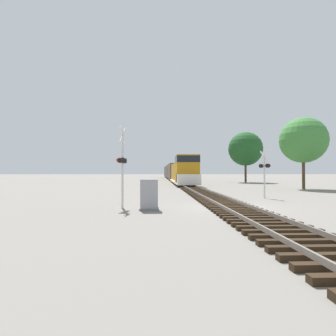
# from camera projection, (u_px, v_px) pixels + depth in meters

# --- Properties ---
(ground_plane) EXTENTS (400.00, 400.00, 0.00)m
(ground_plane) POSITION_uv_depth(u_px,v_px,m) (229.00, 207.00, 14.52)
(ground_plane) COLOR slate
(rail_track_bed) EXTENTS (2.60, 160.00, 0.31)m
(rail_track_bed) POSITION_uv_depth(u_px,v_px,m) (229.00, 205.00, 14.53)
(rail_track_bed) COLOR black
(rail_track_bed) RESTS_ON ground
(freight_train) EXTENTS (3.02, 68.67, 4.22)m
(freight_train) POSITION_uv_depth(u_px,v_px,m) (173.00, 172.00, 66.36)
(freight_train) COLOR #B77A14
(freight_train) RESTS_ON ground
(crossing_signal_near) EXTENTS (0.47, 1.02, 4.43)m
(crossing_signal_near) POSITION_uv_depth(u_px,v_px,m) (122.00, 162.00, 14.34)
(crossing_signal_near) COLOR silver
(crossing_signal_near) RESTS_ON ground
(crossing_signal_far) EXTENTS (0.59, 1.00, 3.59)m
(crossing_signal_far) POSITION_uv_depth(u_px,v_px,m) (265.00, 169.00, 19.60)
(crossing_signal_far) COLOR silver
(crossing_signal_far) RESTS_ON ground
(relay_cabinet) EXTENTS (0.98, 0.71, 1.59)m
(relay_cabinet) POSITION_uv_depth(u_px,v_px,m) (149.00, 195.00, 13.49)
(relay_cabinet) COLOR slate
(relay_cabinet) RESTS_ON ground
(tree_far_right) EXTENTS (5.22, 5.22, 8.22)m
(tree_far_right) POSITION_uv_depth(u_px,v_px,m) (303.00, 140.00, 29.96)
(tree_far_right) COLOR #473521
(tree_far_right) RESTS_ON ground
(tree_mid_background) EXTENTS (6.30, 6.30, 9.41)m
(tree_mid_background) POSITION_uv_depth(u_px,v_px,m) (245.00, 149.00, 48.82)
(tree_mid_background) COLOR #473521
(tree_mid_background) RESTS_ON ground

